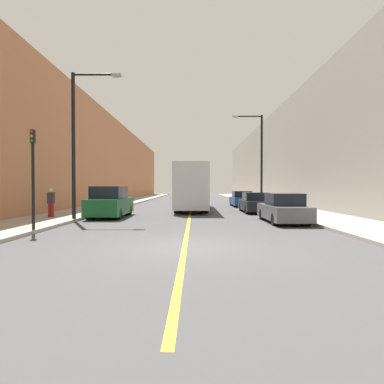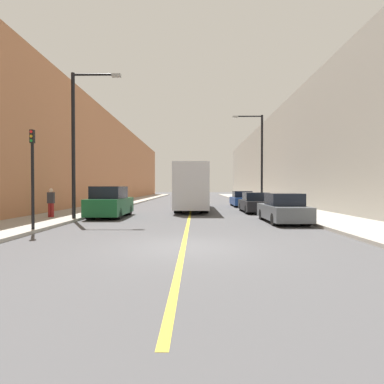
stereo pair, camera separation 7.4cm
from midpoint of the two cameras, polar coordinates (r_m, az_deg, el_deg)
ground_plane at (r=9.57m, az=-1.64°, el=-10.44°), size 200.00×200.00×0.00m
sidewalk_left at (r=40.29m, az=-11.48°, el=-1.67°), size 3.72×72.00×0.15m
sidewalk_right at (r=40.15m, az=11.46°, el=-1.68°), size 3.72×72.00×0.15m
building_row_left at (r=41.37m, az=-16.76°, el=5.71°), size 4.00×72.00×10.72m
building_row_right at (r=41.18m, az=16.79°, el=5.93°), size 4.00×72.00×11.00m
road_center_line at (r=39.42m, az=-0.03°, el=-1.81°), size 0.16×72.00×0.01m
bus at (r=24.99m, az=-0.16°, el=1.01°), size 2.48×10.76×3.60m
parked_suv_left at (r=19.37m, az=-15.43°, el=-2.05°), size 1.99×4.43×1.93m
car_right_near at (r=16.64m, az=16.87°, el=-3.20°), size 1.84×4.34×1.56m
car_right_mid at (r=22.76m, az=11.81°, el=-2.14°), size 1.88×4.32×1.50m
car_right_far at (r=29.59m, az=9.33°, el=-1.42°), size 1.88×4.44×1.51m
street_lamp_left at (r=18.10m, az=-21.07°, el=9.98°), size 2.77×0.24×8.09m
street_lamp_right at (r=28.12m, az=12.59°, el=6.97°), size 2.77×0.24×8.29m
traffic_light at (r=13.96m, az=-28.16°, el=2.85°), size 0.16×0.18×4.10m
pedestrian at (r=19.17m, az=-25.37°, el=-1.76°), size 0.37×0.23×1.68m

